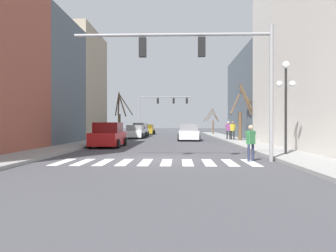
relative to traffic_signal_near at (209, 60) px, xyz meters
name	(u,v)px	position (x,y,z in m)	size (l,w,h in m)	color
ground_plane	(158,159)	(-2.32, 0.89, -4.45)	(240.00, 240.00, 0.00)	#424247
sidewalk_left	(22,157)	(-8.81, 0.89, -4.37)	(2.43, 90.00, 0.15)	gray
sidewalk_right	(298,158)	(4.17, 0.89, -4.37)	(2.43, 90.00, 0.15)	gray
building_row_left	(21,66)	(-13.02, 9.43, 1.48)	(6.00, 30.07, 12.92)	#934C3D
building_row_right	(301,74)	(8.39, 11.89, 1.18)	(6.00, 35.75, 12.74)	beige
crosswalk_stripes	(156,162)	(-2.32, -0.44, -4.44)	(8.55, 2.60, 0.01)	white
traffic_signal_near	(209,60)	(0.00, 0.00, 0.00)	(8.78, 0.28, 5.98)	gray
traffic_signal_far	(159,105)	(-4.28, 35.49, 0.18)	(8.15, 0.28, 6.16)	gray
street_lamp_right_corner	(286,89)	(4.01, 2.07, -1.04)	(0.95, 0.36, 4.63)	black
car_at_intersection	(108,136)	(-6.40, 8.91, -3.63)	(2.14, 4.53, 1.76)	red
car_driving_away_lane	(148,130)	(-6.37, 38.45, -3.70)	(2.20, 4.79, 1.59)	#A38423
car_parked_right_near	(140,130)	(-6.44, 28.82, -3.61)	(2.05, 4.26, 1.82)	silver
car_parked_left_far	(135,132)	(-6.39, 23.44, -3.72)	(2.17, 4.38, 1.53)	white
car_parked_left_mid	(188,133)	(-0.37, 18.38, -3.66)	(2.17, 4.61, 1.69)	silver
pedestrian_on_left_sidewalk	(233,129)	(3.88, 17.36, -3.25)	(0.55, 0.65, 1.77)	black
pedestrian_near_right_corner	(251,140)	(1.82, 0.04, -3.50)	(0.59, 0.49, 1.60)	#282D47
pedestrian_crossing_street	(229,129)	(3.61, 18.16, -3.24)	(0.76, 0.34, 1.78)	black
street_tree_right_near	(120,115)	(-8.81, 26.87, -1.65)	(2.50, 2.23, 5.54)	brown
street_tree_right_far	(213,123)	(3.85, 35.81, -2.56)	(2.39, 0.57, 3.97)	brown
street_tree_left_far	(244,113)	(4.66, 15.97, -1.79)	(3.46, 1.85, 5.23)	brown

